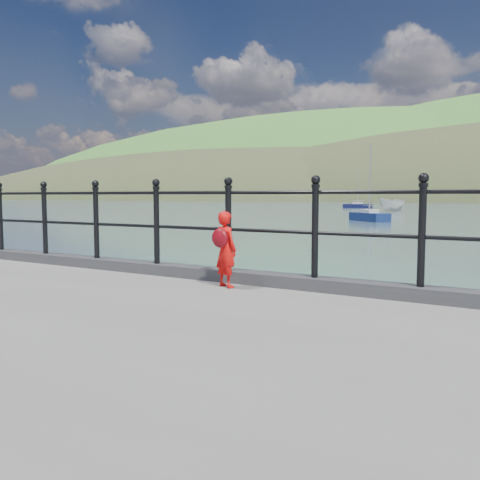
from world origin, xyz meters
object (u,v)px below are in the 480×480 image
Objects in this scene: child at (225,249)px; sailboat_port at (369,217)px; launch_white at (392,205)px; railing at (191,217)px; sailboat_left at (358,206)px.

sailboat_port is at bearing -55.05° from child.
railing is at bearing -53.25° from launch_white.
child is 0.20× the size of launch_white.
railing is 2.54× the size of sailboat_left.
sailboat_left is at bearing 145.05° from launch_white.
child is 83.67m from sailboat_left.
child reaches higher than launch_white.
railing reaches higher than launch_white.
launch_white is 0.72× the size of sailboat_port.
sailboat_left is at bearing 150.93° from sailboat_port.
railing is at bearing -84.23° from sailboat_left.
sailboat_port is at bearing 103.17° from railing.
sailboat_left reaches higher than launch_white.
sailboat_port is 45.97m from sailboat_left.
child is (0.81, -0.39, -0.35)m from railing.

